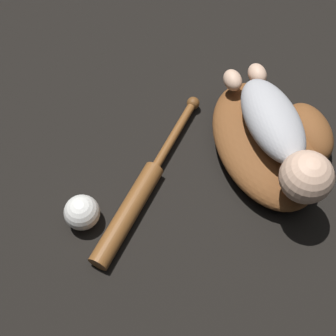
{
  "coord_description": "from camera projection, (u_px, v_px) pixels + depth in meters",
  "views": [
    {
      "loc": [
        0.47,
        -0.41,
        0.94
      ],
      "look_at": [
        0.0,
        -0.2,
        0.07
      ],
      "focal_mm": 50.0,
      "sensor_mm": 36.0,
      "label": 1
    }
  ],
  "objects": [
    {
      "name": "ground_plane",
      "position": [
        246.0,
        153.0,
        1.11
      ],
      "size": [
        6.0,
        6.0,
        0.0
      ],
      "primitive_type": "plane",
      "color": "black"
    },
    {
      "name": "baseball_glove",
      "position": [
        272.0,
        141.0,
        1.07
      ],
      "size": [
        0.39,
        0.3,
        0.09
      ],
      "color": "brown",
      "rests_on": "ground"
    },
    {
      "name": "baby_figure",
      "position": [
        282.0,
        136.0,
        0.97
      ],
      "size": [
        0.38,
        0.14,
        0.11
      ],
      "color": "#B2B2B7",
      "rests_on": "baseball_glove"
    },
    {
      "name": "baseball",
      "position": [
        82.0,
        213.0,
        0.99
      ],
      "size": [
        0.08,
        0.08,
        0.08
      ],
      "color": "white",
      "rests_on": "ground"
    },
    {
      "name": "baseball_bat",
      "position": [
        138.0,
        196.0,
        1.03
      ],
      "size": [
        0.33,
        0.39,
        0.04
      ],
      "color": "brown",
      "rests_on": "ground"
    }
  ]
}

